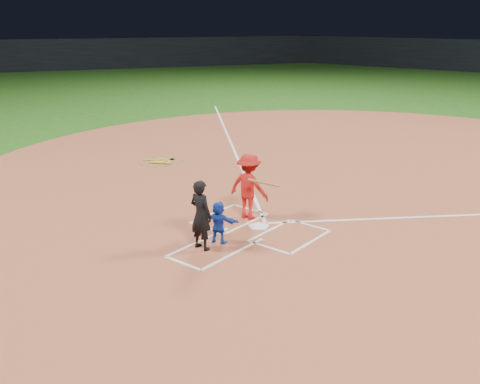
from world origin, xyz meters
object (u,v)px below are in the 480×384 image
Objects in this scene: home_plate at (259,226)px; on_deck_circle at (161,161)px; umpire at (201,215)px; catcher at (219,222)px; batter_at_plate at (249,186)px.

home_plate is 0.35× the size of on_deck_circle.
on_deck_circle is 1.02× the size of umpire.
home_plate is 0.58× the size of catcher.
on_deck_circle is 1.64× the size of catcher.
home_plate is at bearing -23.75° from on_deck_circle.
on_deck_circle is 6.91m from batter_at_plate.
umpire is at bearing -36.67° from on_deck_circle.
catcher is 0.62× the size of umpire.
on_deck_circle is (-6.91, 3.04, -0.00)m from home_plate.
batter_at_plate reaches higher than umpire.
on_deck_circle is at bearing -23.75° from home_plate.
batter_at_plate is at bearing -79.10° from umpire.
catcher is 0.59× the size of batter_at_plate.
umpire is at bearing 83.38° from home_plate.
on_deck_circle is 0.96× the size of batter_at_plate.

